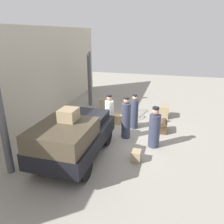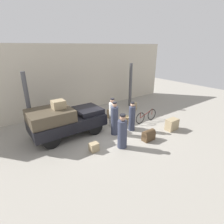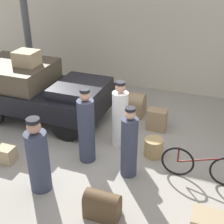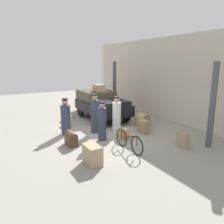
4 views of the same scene
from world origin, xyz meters
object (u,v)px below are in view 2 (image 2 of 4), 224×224
object	(u,v)px
trunk_umber_medium	(172,124)
trunk_on_truck_roof	(58,104)
bicycle	(146,116)
trunk_wicker_pale	(149,135)
truck	(64,120)
suitcase_small_leather	(94,147)
porter_lifting_near_truck	(115,120)
conductor_in_dark_uniform	(132,118)
wicker_basket	(126,120)
suitcase_tan_flat	(134,106)
porter_with_bicycle	(112,114)
trunk_large_brown	(112,114)
porter_carrying_trunk	(122,133)
trunk_barrel_dark	(96,113)

from	to	relation	value
trunk_umber_medium	trunk_on_truck_roof	size ratio (longest dim) A/B	1.16
bicycle	trunk_wicker_pale	size ratio (longest dim) A/B	2.65
truck	suitcase_small_leather	world-z (taller)	truck
truck	bicycle	xyz separation A→B (m)	(4.65, -1.23, -0.52)
bicycle	porter_lifting_near_truck	bearing A→B (deg)	-176.46
conductor_in_dark_uniform	wicker_basket	bearing A→B (deg)	68.13
porter_lifting_near_truck	suitcase_small_leather	distance (m)	1.93
wicker_basket	suitcase_tan_flat	distance (m)	2.37
suitcase_small_leather	suitcase_tan_flat	world-z (taller)	suitcase_tan_flat
truck	suitcase_tan_flat	bearing A→B (deg)	7.49
suitcase_tan_flat	porter_with_bicycle	bearing A→B (deg)	-156.12
porter_with_bicycle	bicycle	bearing A→B (deg)	-19.11
trunk_large_brown	trunk_on_truck_roof	world-z (taller)	trunk_on_truck_roof
truck	wicker_basket	size ratio (longest dim) A/B	8.36
bicycle	conductor_in_dark_uniform	bearing A→B (deg)	-167.63
trunk_umber_medium	trunk_wicker_pale	xyz separation A→B (m)	(-1.89, -0.03, -0.04)
bicycle	trunk_on_truck_roof	world-z (taller)	trunk_on_truck_roof
porter_carrying_trunk	wicker_basket	bearing A→B (deg)	45.51
conductor_in_dark_uniform	trunk_on_truck_roof	size ratio (longest dim) A/B	2.68
wicker_basket	conductor_in_dark_uniform	world-z (taller)	conductor_in_dark_uniform
bicycle	porter_with_bicycle	xyz separation A→B (m)	(-2.03, 0.70, 0.40)
porter_lifting_near_truck	suitcase_small_leather	xyz separation A→B (m)	(-1.68, -0.73, -0.62)
suitcase_tan_flat	wicker_basket	bearing A→B (deg)	-143.28
porter_with_bicycle	trunk_umber_medium	distance (m)	3.34
wicker_basket	trunk_barrel_dark	world-z (taller)	trunk_barrel_dark
conductor_in_dark_uniform	suitcase_tan_flat	bearing A→B (deg)	45.33
porter_carrying_trunk	trunk_large_brown	xyz separation A→B (m)	(1.66, 3.08, -0.43)
porter_lifting_near_truck	trunk_barrel_dark	distance (m)	2.53
truck	trunk_barrel_dark	bearing A→B (deg)	23.51
suitcase_small_leather	trunk_large_brown	size ratio (longest dim) A/B	0.65
bicycle	wicker_basket	xyz separation A→B (m)	(-1.14, 0.53, -0.14)
trunk_wicker_pale	trunk_on_truck_roof	distance (m)	4.62
porter_lifting_near_truck	trunk_large_brown	distance (m)	2.27
porter_carrying_trunk	trunk_barrel_dark	size ratio (longest dim) A/B	2.37
conductor_in_dark_uniform	porter_lifting_near_truck	distance (m)	1.06
conductor_in_dark_uniform	trunk_on_truck_roof	distance (m)	3.85
trunk_large_brown	trunk_umber_medium	bearing A→B (deg)	-63.22
suitcase_small_leather	trunk_wicker_pale	xyz separation A→B (m)	(2.65, -0.76, 0.08)
conductor_in_dark_uniform	suitcase_tan_flat	world-z (taller)	conductor_in_dark_uniform
truck	porter_carrying_trunk	distance (m)	3.09
bicycle	trunk_wicker_pale	world-z (taller)	bicycle
trunk_on_truck_roof	bicycle	bearing A→B (deg)	-14.23
trunk_barrel_dark	trunk_umber_medium	bearing A→B (deg)	-57.22
conductor_in_dark_uniform	trunk_barrel_dark	size ratio (longest dim) A/B	2.36
trunk_large_brown	porter_with_bicycle	bearing A→B (deg)	-124.51
trunk_barrel_dark	porter_lifting_near_truck	bearing A→B (deg)	-97.76
bicycle	suitcase_tan_flat	distance (m)	2.09
porter_lifting_near_truck	porter_with_bicycle	distance (m)	0.99
bicycle	suitcase_small_leather	xyz separation A→B (m)	(-4.20, -0.88, -0.17)
trunk_on_truck_roof	porter_with_bicycle	bearing A→B (deg)	-10.57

